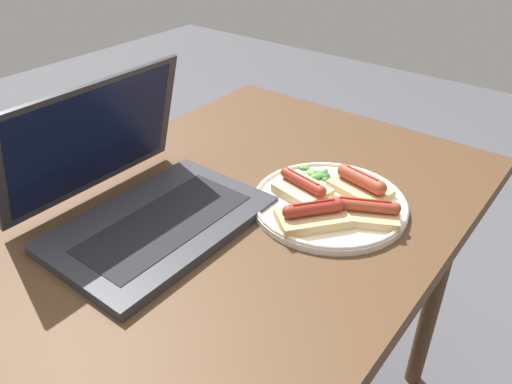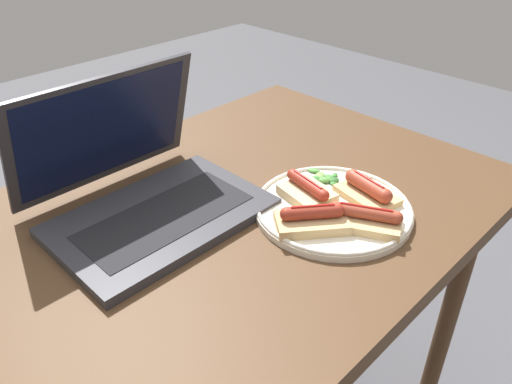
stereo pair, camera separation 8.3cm
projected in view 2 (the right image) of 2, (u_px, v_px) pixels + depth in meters
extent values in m
cube|color=#4C331E|center=(192.00, 237.00, 0.85)|extent=(1.21, 0.72, 0.04)
cylinder|color=#4C331E|center=(276.00, 212.00, 1.53)|extent=(0.04, 0.04, 0.66)
cylinder|color=#4C331E|center=(451.00, 308.00, 1.19)|extent=(0.04, 0.04, 0.66)
cube|color=#2D2D33|center=(161.00, 217.00, 0.85)|extent=(0.36, 0.23, 0.02)
cube|color=black|center=(166.00, 216.00, 0.84)|extent=(0.29, 0.13, 0.00)
cube|color=#2D2D33|center=(104.00, 130.00, 0.88)|extent=(0.36, 0.07, 0.22)
cube|color=#0C1433|center=(105.00, 130.00, 0.88)|extent=(0.32, 0.06, 0.19)
cylinder|color=silver|center=(333.00, 209.00, 0.88)|extent=(0.28, 0.28, 0.01)
torus|color=silver|center=(333.00, 206.00, 0.88)|extent=(0.27, 0.27, 0.01)
cube|color=tan|center=(311.00, 222.00, 0.82)|extent=(0.13, 0.13, 0.02)
cylinder|color=maroon|center=(312.00, 212.00, 0.81)|extent=(0.08, 0.07, 0.02)
sphere|color=maroon|center=(337.00, 210.00, 0.82)|extent=(0.02, 0.02, 0.02)
sphere|color=maroon|center=(287.00, 214.00, 0.81)|extent=(0.02, 0.02, 0.02)
cylinder|color=red|center=(313.00, 206.00, 0.81)|extent=(0.06, 0.05, 0.00)
cube|color=#D6B784|center=(307.00, 194.00, 0.90)|extent=(0.09, 0.10, 0.02)
cylinder|color=maroon|center=(308.00, 185.00, 0.89)|extent=(0.04, 0.09, 0.02)
sphere|color=maroon|center=(323.00, 196.00, 0.86)|extent=(0.02, 0.02, 0.02)
sphere|color=maroon|center=(293.00, 175.00, 0.92)|extent=(0.02, 0.02, 0.02)
cylinder|color=red|center=(308.00, 180.00, 0.88)|extent=(0.02, 0.07, 0.00)
cube|color=tan|center=(364.00, 222.00, 0.83)|extent=(0.11, 0.14, 0.02)
cylinder|color=#9E3D28|center=(366.00, 213.00, 0.82)|extent=(0.07, 0.10, 0.02)
sphere|color=#9E3D28|center=(397.00, 218.00, 0.80)|extent=(0.02, 0.02, 0.02)
sphere|color=#9E3D28|center=(335.00, 208.00, 0.83)|extent=(0.02, 0.02, 0.02)
cylinder|color=red|center=(366.00, 207.00, 0.81)|extent=(0.04, 0.08, 0.01)
cube|color=tan|center=(367.00, 195.00, 0.90)|extent=(0.09, 0.12, 0.01)
cylinder|color=#9E3D28|center=(368.00, 186.00, 0.89)|extent=(0.04, 0.08, 0.03)
sphere|color=#9E3D28|center=(385.00, 196.00, 0.86)|extent=(0.03, 0.03, 0.03)
sphere|color=#9E3D28|center=(352.00, 176.00, 0.92)|extent=(0.03, 0.03, 0.03)
cylinder|color=red|center=(369.00, 180.00, 0.88)|extent=(0.02, 0.07, 0.01)
ellipsoid|color=#4C8E3D|center=(325.00, 180.00, 0.95)|extent=(0.03, 0.03, 0.01)
ellipsoid|color=#387A33|center=(335.00, 175.00, 0.96)|extent=(0.02, 0.01, 0.01)
ellipsoid|color=#2D662D|center=(334.00, 180.00, 0.95)|extent=(0.03, 0.02, 0.01)
ellipsoid|color=#387A33|center=(333.00, 182.00, 0.94)|extent=(0.02, 0.02, 0.01)
ellipsoid|color=#387A33|center=(314.00, 180.00, 0.95)|extent=(0.03, 0.03, 0.01)
ellipsoid|color=#709E4C|center=(320.00, 176.00, 0.96)|extent=(0.04, 0.03, 0.01)
ellipsoid|color=#387A33|center=(329.00, 177.00, 0.96)|extent=(0.01, 0.02, 0.01)
ellipsoid|color=#709E4C|center=(317.00, 186.00, 0.93)|extent=(0.02, 0.01, 0.01)
ellipsoid|color=#4C8E3D|center=(314.00, 171.00, 0.98)|extent=(0.02, 0.03, 0.01)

